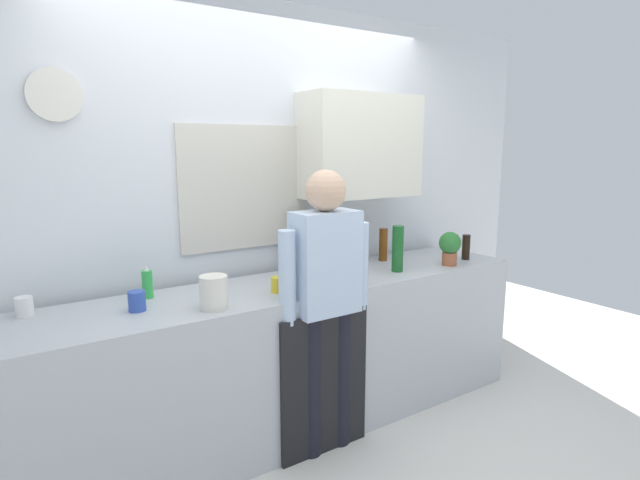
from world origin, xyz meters
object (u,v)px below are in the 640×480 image
(cup_blue_mug, at_px, (137,301))
(dish_soap, at_px, (147,284))
(coffee_maker, at_px, (311,247))
(bottle_red_vinegar, at_px, (337,270))
(person_at_sink, at_px, (325,290))
(bottle_dark_sauce, at_px, (466,247))
(cup_white_mug, at_px, (24,307))
(bottle_amber_beer, at_px, (383,245))
(bottle_green_wine, at_px, (398,249))
(cup_yellow_cup, at_px, (277,285))
(potted_plant, at_px, (450,246))
(storage_canister, at_px, (214,292))

(cup_blue_mug, relative_size, dish_soap, 0.56)
(coffee_maker, height_order, bottle_red_vinegar, coffee_maker)
(person_at_sink, bearing_deg, bottle_dark_sauce, 17.05)
(cup_white_mug, bearing_deg, bottle_red_vinegar, -16.25)
(bottle_amber_beer, height_order, cup_white_mug, bottle_amber_beer)
(bottle_green_wine, height_order, cup_yellow_cup, bottle_green_wine)
(person_at_sink, bearing_deg, cup_white_mug, 169.53)
(cup_white_mug, bearing_deg, bottle_green_wine, -9.07)
(bottle_red_vinegar, relative_size, potted_plant, 0.96)
(coffee_maker, height_order, storage_canister, coffee_maker)
(person_at_sink, bearing_deg, bottle_green_wine, 24.54)
(bottle_dark_sauce, distance_m, bottle_green_wine, 0.65)
(bottle_dark_sauce, distance_m, bottle_red_vinegar, 1.21)
(bottle_green_wine, relative_size, cup_blue_mug, 3.00)
(bottle_amber_beer, xyz_separation_m, cup_yellow_cup, (-1.01, -0.27, -0.07))
(cup_yellow_cup, bearing_deg, bottle_red_vinegar, -22.10)
(bottle_green_wine, height_order, cup_white_mug, bottle_green_wine)
(dish_soap, bearing_deg, storage_canister, -59.19)
(bottle_amber_beer, xyz_separation_m, dish_soap, (-1.64, 0.01, -0.04))
(cup_white_mug, bearing_deg, storage_canister, -26.59)
(bottle_green_wine, xyz_separation_m, bottle_red_vinegar, (-0.56, -0.11, -0.04))
(coffee_maker, xyz_separation_m, cup_blue_mug, (-1.18, -0.25, -0.10))
(coffee_maker, distance_m, dish_soap, 1.08)
(cup_blue_mug, bearing_deg, storage_canister, -28.95)
(cup_white_mug, height_order, potted_plant, potted_plant)
(coffee_maker, distance_m, bottle_green_wine, 0.57)
(cup_white_mug, height_order, person_at_sink, person_at_sink)
(bottle_green_wine, xyz_separation_m, bottle_amber_beer, (0.13, 0.29, -0.03))
(bottle_amber_beer, xyz_separation_m, potted_plant, (0.28, -0.36, 0.02))
(cup_blue_mug, xyz_separation_m, storage_canister, (0.33, -0.18, 0.04))
(bottle_red_vinegar, distance_m, storage_canister, 0.73)
(bottle_red_vinegar, relative_size, cup_white_mug, 2.32)
(dish_soap, bearing_deg, bottle_amber_beer, -0.52)
(cup_blue_mug, bearing_deg, cup_yellow_cup, -7.53)
(coffee_maker, bearing_deg, potted_plant, -27.47)
(storage_canister, xyz_separation_m, person_at_sink, (0.60, -0.12, -0.05))
(bottle_green_wine, height_order, storage_canister, bottle_green_wine)
(potted_plant, height_order, person_at_sink, person_at_sink)
(coffee_maker, relative_size, bottle_dark_sauce, 1.83)
(bottle_dark_sauce, relative_size, potted_plant, 0.78)
(bottle_green_wine, xyz_separation_m, cup_yellow_cup, (-0.88, 0.02, -0.11))
(coffee_maker, distance_m, bottle_dark_sauce, 1.14)
(bottle_amber_beer, distance_m, dish_soap, 1.64)
(cup_blue_mug, bearing_deg, dish_soap, 61.26)
(bottle_amber_beer, bearing_deg, bottle_green_wine, -114.19)
(bottle_red_vinegar, xyz_separation_m, potted_plant, (0.97, 0.04, 0.02))
(bottle_dark_sauce, bearing_deg, cup_white_mug, 172.82)
(bottle_dark_sauce, xyz_separation_m, cup_yellow_cup, (-1.53, 0.03, -0.05))
(storage_canister, bearing_deg, bottle_dark_sauce, 1.63)
(bottle_dark_sauce, height_order, dish_soap, same)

